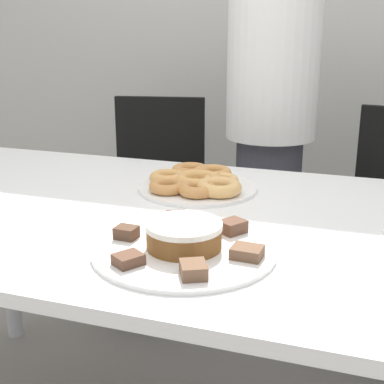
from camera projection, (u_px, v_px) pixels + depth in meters
The scene contains 21 objects.
wall_back at pixel (293, 6), 2.58m from camera, with size 8.00×0.05×2.60m.
table at pixel (186, 243), 1.33m from camera, with size 1.89×0.96×0.77m.
person_standing at pixel (271, 124), 2.01m from camera, with size 0.34×0.34×1.62m.
office_chair_left at pixel (155, 210), 2.33m from camera, with size 0.52×0.52×0.91m.
plate_cake at pixel (184, 250), 1.09m from camera, with size 0.38×0.38×0.01m.
plate_donuts at pixel (198, 188), 1.50m from camera, with size 0.33×0.33×0.01m.
frosted_cake at pixel (184, 235), 1.08m from camera, with size 0.16×0.16×0.05m.
lamington_0 at pixel (177, 219), 1.21m from camera, with size 0.06×0.06×0.03m.
lamington_1 at pixel (126, 232), 1.13m from camera, with size 0.05×0.04×0.03m.
lamington_2 at pixel (128, 259), 1.00m from camera, with size 0.06×0.07×0.02m.
lamington_3 at pixel (193, 270), 0.96m from camera, with size 0.07×0.07×0.03m.
lamington_4 at pixel (247, 252), 1.03m from camera, with size 0.06×0.05×0.02m.
lamington_5 at pixel (233, 226), 1.16m from camera, with size 0.07×0.07×0.03m.
donut_0 at pixel (198, 180), 1.49m from camera, with size 0.13×0.13×0.03m.
donut_1 at pixel (221, 180), 1.50m from camera, with size 0.10×0.10×0.03m.
donut_2 at pixel (212, 173), 1.57m from camera, with size 0.11×0.11×0.03m.
donut_3 at pixel (190, 171), 1.58m from camera, with size 0.11×0.11×0.04m.
donut_4 at pixel (168, 178), 1.52m from camera, with size 0.11×0.11×0.03m.
donut_5 at pixel (168, 187), 1.44m from camera, with size 0.10×0.10×0.03m.
donut_6 at pixel (197, 189), 1.42m from camera, with size 0.10×0.10×0.03m.
donut_7 at pixel (219, 187), 1.42m from camera, with size 0.12×0.12×0.03m.
Camera 1 is at (0.41, -1.16, 1.21)m, focal length 50.00 mm.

